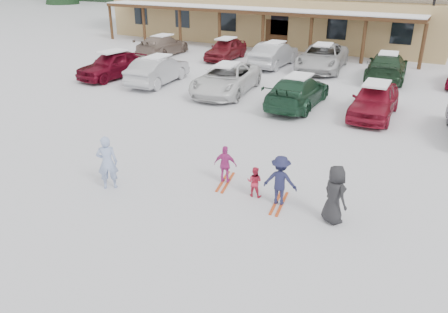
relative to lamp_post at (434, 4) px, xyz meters
The scene contains 19 objects.
ground 24.24m from the lamp_post, 98.63° to the right, with size 160.00×160.00×0.00m, color white.
lamp_post is the anchor object (origin of this frame).
adult_skier 25.29m from the lamp_post, 104.47° to the right, with size 0.60×0.39×1.64m, color #96AAD7.
toddler_red 23.09m from the lamp_post, 95.70° to the right, with size 0.44×0.35×0.91m, color #CA2743.
child_navy 23.06m from the lamp_post, 93.69° to the right, with size 0.93×0.54×1.44m, color #1C1F41.
skis_child_navy 23.17m from the lamp_post, 93.69° to the right, with size 0.20×1.40×0.03m, color #C4471C.
child_magenta 22.86m from the lamp_post, 98.64° to the right, with size 0.70×0.29×1.20m, color #BC3288.
skis_child_magenta 22.95m from the lamp_post, 98.64° to the right, with size 0.20×1.40×0.03m, color #C4471C.
bystander_dark 23.19m from the lamp_post, 89.82° to the right, with size 0.77×0.50×1.58m, color black.
parked_car_0 20.87m from the lamp_post, 138.18° to the right, with size 1.81×4.51×1.54m, color #5A0717.
parked_car_1 18.60m from the lamp_post, 132.16° to the right, with size 1.59×4.56×1.50m, color #9FA0A4.
parked_car_2 16.02m from the lamp_post, 121.07° to the right, with size 2.43×5.27×1.47m, color white.
parked_car_3 14.83m from the lamp_post, 106.55° to the right, with size 1.99×4.90×1.42m, color #1B3F2A.
parked_car_4 14.11m from the lamp_post, 92.94° to the right, with size 1.74×4.32×1.47m, color maroon.
parked_car_7 18.46m from the lamp_post, 157.89° to the right, with size 1.99×4.89×1.42m, color gray.
parked_car_8 13.89m from the lamp_post, 153.76° to the right, with size 1.71×4.24×1.44m, color maroon.
parked_car_9 10.99m from the lamp_post, 142.30° to the right, with size 1.63×4.67×1.54m, color #9C9DA1.
parked_car_10 8.55m from the lamp_post, 132.02° to the right, with size 2.61×5.66×1.57m, color #BBBBBB.
parked_car_11 7.44m from the lamp_post, 101.76° to the right, with size 2.11×5.18×1.50m, color #1C3621.
Camera 1 is at (5.81, -9.20, 6.16)m, focal length 35.00 mm.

